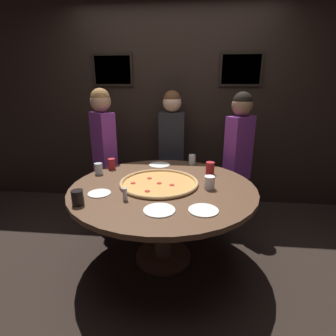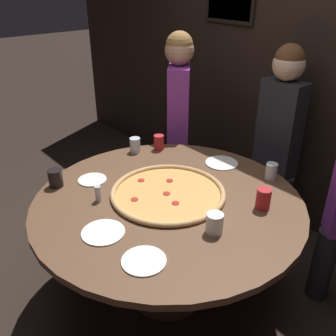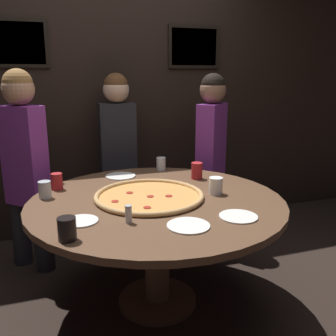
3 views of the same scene
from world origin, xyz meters
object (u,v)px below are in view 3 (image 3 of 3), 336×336
at_px(dining_table, 157,218).
at_px(white_plate_beside_cup, 188,226).
at_px(diner_far_right, 25,160).
at_px(drink_cup_far_right, 45,190).
at_px(white_plate_near_front, 81,221).
at_px(white_plate_far_back, 121,176).
at_px(white_plate_left_side, 238,216).
at_px(drink_cup_centre_back, 216,186).
at_px(drink_cup_far_left, 161,164).
at_px(drink_cup_by_shaker, 67,229).
at_px(drink_cup_beside_pizza, 57,181).
at_px(giant_pizza, 149,196).
at_px(condiment_shaker, 128,214).
at_px(diner_side_right, 211,149).
at_px(drink_cup_near_left, 197,171).
at_px(diner_far_left, 118,148).

bearing_deg(dining_table, white_plate_beside_cup, -86.33).
bearing_deg(diner_far_right, drink_cup_far_right, 147.80).
relative_size(white_plate_near_front, white_plate_far_back, 0.81).
relative_size(white_plate_far_back, white_plate_left_side, 1.07).
bearing_deg(white_plate_near_front, diner_far_right, 106.37).
distance_m(dining_table, white_plate_beside_cup, 0.49).
bearing_deg(white_plate_beside_cup, drink_cup_centre_back, 50.20).
bearing_deg(drink_cup_far_left, drink_cup_by_shaker, -126.50).
relative_size(drink_cup_far_left, white_plate_near_front, 0.58).
bearing_deg(drink_cup_centre_back, dining_table, 176.37).
distance_m(drink_cup_by_shaker, drink_cup_beside_pizza, 0.84).
distance_m(dining_table, drink_cup_far_left, 0.74).
xyz_separation_m(dining_table, giant_pizza, (-0.04, 0.03, 0.14)).
distance_m(drink_cup_by_shaker, white_plate_beside_cup, 0.61).
xyz_separation_m(dining_table, drink_cup_by_shaker, (-0.57, -0.43, 0.18)).
height_order(drink_cup_far_left, condiment_shaker, drink_cup_far_left).
height_order(giant_pizza, drink_cup_beside_pizza, drink_cup_beside_pizza).
bearing_deg(dining_table, white_plate_far_back, 100.38).
distance_m(white_plate_near_front, diner_side_right, 1.63).
distance_m(drink_cup_beside_pizza, condiment_shaker, 0.80).
xyz_separation_m(drink_cup_far_left, white_plate_near_front, (-0.73, -0.90, -0.05)).
relative_size(giant_pizza, condiment_shaker, 7.18).
bearing_deg(diner_far_right, diner_side_right, -134.11).
bearing_deg(giant_pizza, drink_cup_near_left, 34.37).
height_order(drink_cup_centre_back, white_plate_beside_cup, drink_cup_centre_back).
distance_m(white_plate_far_back, white_plate_beside_cup, 1.07).
xyz_separation_m(drink_cup_by_shaker, condiment_shaker, (0.32, 0.11, -0.01)).
distance_m(white_plate_far_back, diner_side_right, 0.90).
height_order(white_plate_beside_cup, diner_side_right, diner_side_right).
distance_m(drink_cup_by_shaker, diner_far_right, 1.25).
bearing_deg(drink_cup_by_shaker, drink_cup_near_left, 38.10).
relative_size(drink_cup_by_shaker, diner_far_left, 0.07).
height_order(giant_pizza, white_plate_left_side, giant_pizza).
relative_size(white_plate_near_front, condiment_shaker, 1.89).
relative_size(drink_cup_far_right, drink_cup_far_left, 1.03).
distance_m(drink_cup_far_left, diner_far_left, 0.52).
height_order(diner_side_right, diner_far_left, diner_far_left).
distance_m(white_plate_left_side, white_plate_beside_cup, 0.31).
bearing_deg(drink_cup_near_left, dining_table, -140.40).
bearing_deg(drink_cup_near_left, white_plate_beside_cup, -115.68).
bearing_deg(condiment_shaker, diner_far_right, 115.72).
xyz_separation_m(dining_table, condiment_shaker, (-0.25, -0.32, 0.18)).
height_order(drink_cup_centre_back, drink_cup_far_left, drink_cup_centre_back).
bearing_deg(white_plate_beside_cup, drink_cup_by_shaker, 176.80).
height_order(giant_pizza, drink_cup_centre_back, drink_cup_centre_back).
distance_m(giant_pizza, diner_far_right, 1.08).
bearing_deg(diner_far_left, diner_far_right, 23.87).
distance_m(drink_cup_far_right, diner_far_right, 0.57).
bearing_deg(white_plate_near_front, white_plate_far_back, 64.88).
distance_m(white_plate_near_front, white_plate_far_back, 0.90).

